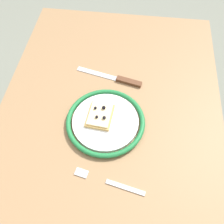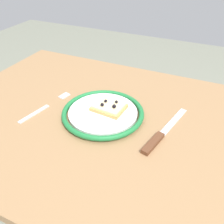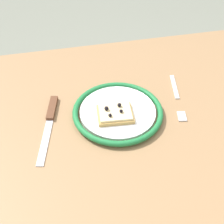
{
  "view_description": "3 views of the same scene",
  "coord_description": "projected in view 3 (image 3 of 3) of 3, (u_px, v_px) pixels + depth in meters",
  "views": [
    {
      "loc": [
        -0.42,
        -0.06,
        1.44
      ],
      "look_at": [
        -0.0,
        -0.01,
        0.79
      ],
      "focal_mm": 40.3,
      "sensor_mm": 36.0,
      "label": 1
    },
    {
      "loc": [
        0.24,
        -0.5,
        1.19
      ],
      "look_at": [
        0.01,
        0.01,
        0.78
      ],
      "focal_mm": 38.06,
      "sensor_mm": 36.0,
      "label": 2
    },
    {
      "loc": [
        0.12,
        0.6,
        1.34
      ],
      "look_at": [
        -0.0,
        0.03,
        0.8
      ],
      "focal_mm": 49.63,
      "sensor_mm": 36.0,
      "label": 3
    }
  ],
  "objects": [
    {
      "name": "knife",
      "position": [
        50.0,
        117.0,
        0.83
      ],
      "size": [
        0.07,
        0.24,
        0.01
      ],
      "color": "silver",
      "rests_on": "dining_table"
    },
    {
      "name": "plate",
      "position": [
        118.0,
        112.0,
        0.84
      ],
      "size": [
        0.25,
        0.25,
        0.02
      ],
      "color": "white",
      "rests_on": "dining_table"
    },
    {
      "name": "pizza_slice_near",
      "position": [
        115.0,
        113.0,
        0.81
      ],
      "size": [
        0.1,
        0.08,
        0.03
      ],
      "color": "tan",
      "rests_on": "plate"
    },
    {
      "name": "fork",
      "position": [
        177.0,
        97.0,
        0.9
      ],
      "size": [
        0.06,
        0.2,
        0.0
      ],
      "color": "silver",
      "rests_on": "dining_table"
    },
    {
      "name": "dining_table",
      "position": [
        109.0,
        142.0,
        0.93
      ],
      "size": [
        1.06,
        0.73,
        0.76
      ],
      "color": "#936D47",
      "rests_on": "ground_plane"
    }
  ]
}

